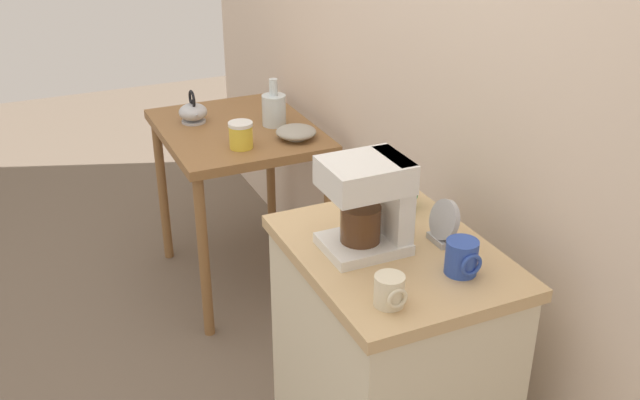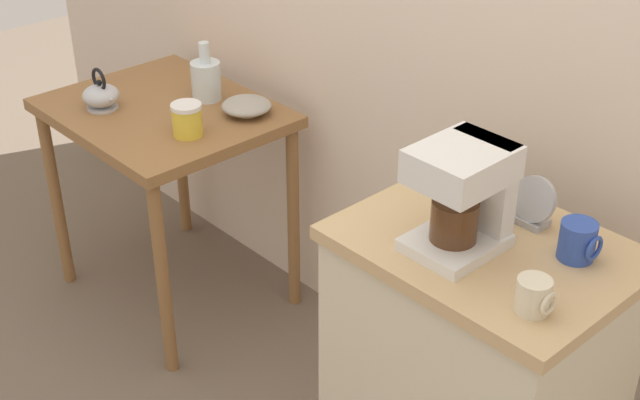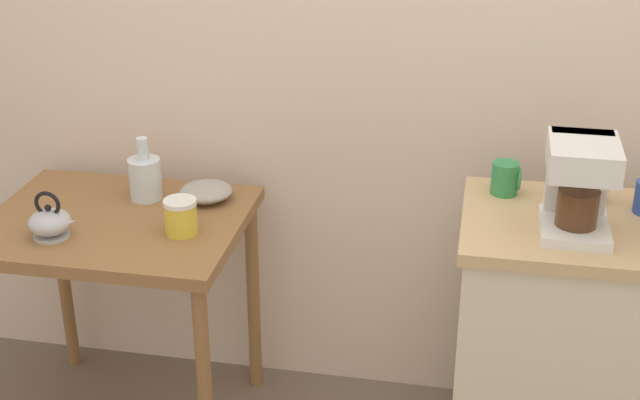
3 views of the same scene
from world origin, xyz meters
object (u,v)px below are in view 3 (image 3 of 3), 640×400
(canister_enamel, at_px, (180,217))
(coffee_maker, at_px, (579,181))
(glass_carafe_vase, at_px, (145,177))
(teakettle, at_px, (50,222))
(mug_tall_green, at_px, (506,178))
(table_clock, at_px, (592,183))
(bowl_stoneware, at_px, (206,191))

(canister_enamel, bearing_deg, coffee_maker, -0.04)
(canister_enamel, bearing_deg, glass_carafe_vase, 130.96)
(teakettle, height_order, coffee_maker, coffee_maker)
(teakettle, xyz_separation_m, coffee_maker, (1.49, 0.09, 0.21))
(glass_carafe_vase, xyz_separation_m, mug_tall_green, (1.13, -0.02, 0.10))
(coffee_maker, distance_m, mug_tall_green, 0.29)
(glass_carafe_vase, bearing_deg, canister_enamel, -49.04)
(teakettle, distance_m, glass_carafe_vase, 0.36)
(coffee_maker, distance_m, table_clock, 0.22)
(teakettle, bearing_deg, coffee_maker, 3.46)
(coffee_maker, height_order, table_clock, coffee_maker)
(bowl_stoneware, relative_size, table_clock, 1.33)
(teakettle, height_order, table_clock, table_clock)
(glass_carafe_vase, xyz_separation_m, coffee_maker, (1.31, -0.22, 0.19))
(teakettle, distance_m, canister_enamel, 0.38)
(bowl_stoneware, bearing_deg, mug_tall_green, -2.47)
(mug_tall_green, bearing_deg, teakettle, -167.26)
(canister_enamel, bearing_deg, mug_tall_green, 12.31)
(teakettle, distance_m, coffee_maker, 1.51)
(bowl_stoneware, relative_size, canister_enamel, 1.55)
(glass_carafe_vase, distance_m, mug_tall_green, 1.13)
(canister_enamel, relative_size, mug_tall_green, 1.12)
(coffee_maker, bearing_deg, canister_enamel, 179.96)
(teakettle, relative_size, canister_enamel, 1.41)
(teakettle, relative_size, coffee_maker, 0.59)
(bowl_stoneware, bearing_deg, glass_carafe_vase, -173.58)
(glass_carafe_vase, distance_m, table_clock, 1.37)
(glass_carafe_vase, bearing_deg, bowl_stoneware, 6.42)
(bowl_stoneware, xyz_separation_m, glass_carafe_vase, (-0.20, -0.02, 0.04))
(bowl_stoneware, relative_size, glass_carafe_vase, 0.81)
(mug_tall_green, xyz_separation_m, table_clock, (0.24, -0.01, 0.01))
(mug_tall_green, bearing_deg, table_clock, -2.05)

